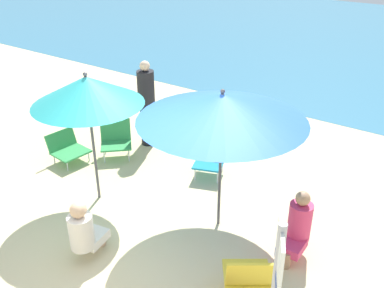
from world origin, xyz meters
TOP-DOWN VIEW (x-y plane):
  - ground_plane at (0.00, 0.00)m, footprint 40.00×40.00m
  - umbrella_blue at (0.39, 1.40)m, footprint 2.16×2.16m
  - umbrella_teal at (-1.46, 0.90)m, footprint 1.56×1.56m
  - beach_chair_a at (-0.46, 2.52)m, footprint 0.65×0.72m
  - beach_chair_b at (-2.76, 1.42)m, footprint 0.63×0.62m
  - beach_chair_c at (-2.19, 2.06)m, footprint 0.74×0.74m
  - beach_chair_d at (1.38, 0.42)m, footprint 0.75×0.75m
  - person_a at (-0.59, -0.15)m, footprint 0.36×0.55m
  - person_b at (1.52, 1.43)m, footprint 0.30×0.55m
  - person_c at (-2.01, 2.74)m, footprint 0.31×0.31m

SIDE VIEW (x-z plane):
  - ground_plane at x=0.00m, z-range 0.00..0.00m
  - beach_chair_b at x=-2.76m, z-range 0.00..0.52m
  - beach_chair_a at x=-0.46m, z-range 0.00..0.65m
  - beach_chair_c at x=-2.19m, z-range 0.02..0.66m
  - beach_chair_d at x=1.38m, z-range 0.02..0.70m
  - person_a at x=-0.59m, z-range -0.01..0.87m
  - person_b at x=1.52m, z-range -0.02..0.89m
  - person_c at x=-2.01m, z-range 0.00..1.63m
  - umbrella_teal at x=-1.46m, z-range 0.74..2.75m
  - umbrella_blue at x=0.39m, z-range 0.77..2.77m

